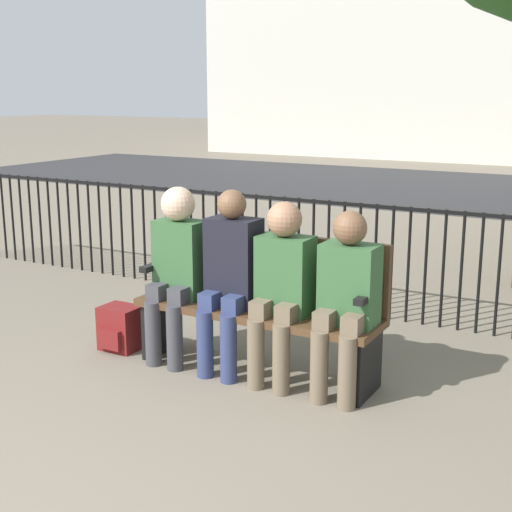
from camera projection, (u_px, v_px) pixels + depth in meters
park_bench at (262, 299)px, 4.72m from camera, size 1.68×0.45×0.92m
seated_person_0 at (177, 263)px, 4.85m from camera, size 0.34×0.39×1.21m
seated_person_1 at (230, 273)px, 4.65m from camera, size 0.34×0.39×1.22m
seated_person_2 at (282, 282)px, 4.47m from camera, size 0.34×0.39×1.17m
seated_person_3 at (346, 295)px, 4.27m from camera, size 0.34×0.39×1.15m
backpack at (120, 328)px, 5.16m from camera, size 0.28×0.26×0.32m
fence_railing at (344, 248)px, 5.95m from camera, size 9.01×0.03×0.95m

